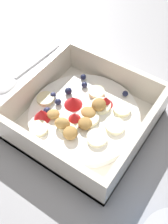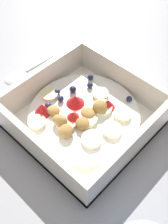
{
  "view_description": "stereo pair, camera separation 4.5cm",
  "coord_description": "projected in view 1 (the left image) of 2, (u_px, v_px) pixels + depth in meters",
  "views": [
    {
      "loc": [
        -0.15,
        0.22,
        0.38
      ],
      "look_at": [
        0.01,
        -0.01,
        0.03
      ],
      "focal_mm": 44.66,
      "sensor_mm": 36.0,
      "label": 1
    },
    {
      "loc": [
        -0.18,
        0.19,
        0.38
      ],
      "look_at": [
        0.01,
        -0.01,
        0.03
      ],
      "focal_mm": 44.66,
      "sensor_mm": 36.0,
      "label": 2
    }
  ],
  "objects": [
    {
      "name": "ground_plane",
      "position": [
        83.0,
        130.0,
        0.46
      ],
      "size": [
        2.4,
        2.4,
        0.0
      ],
      "primitive_type": "plane",
      "color": "#9E9EA3"
    },
    {
      "name": "spoon",
      "position": [
        16.0,
        77.0,
        0.53
      ],
      "size": [
        0.04,
        0.17,
        0.01
      ],
      "color": "silver",
      "rests_on": "ground"
    },
    {
      "name": "fruit_bowl",
      "position": [
        83.0,
        116.0,
        0.46
      ],
      "size": [
        0.21,
        0.21,
        0.06
      ],
      "color": "white",
      "rests_on": "ground"
    }
  ]
}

